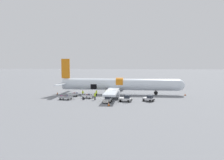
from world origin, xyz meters
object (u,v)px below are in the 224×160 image
at_px(baggage_tug_lead, 107,100).
at_px(suitcase_on_tarmac_upright, 83,99).
at_px(baggage_tug_mid, 149,99).
at_px(ground_crew_driver, 96,93).
at_px(airplane, 118,85).
at_px(baggage_cart_queued, 74,95).
at_px(baggage_cart_empty, 66,98).
at_px(baggage_tug_rear, 126,99).
at_px(baggage_cart_loading, 88,96).
at_px(ground_crew_loader_a, 95,96).
at_px(ground_crew_supervisor, 83,93).
at_px(ground_crew_loader_b, 106,93).

height_order(baggage_tug_lead, suitcase_on_tarmac_upright, baggage_tug_lead).
bearing_deg(baggage_tug_mid, ground_crew_driver, 157.86).
height_order(airplane, baggage_cart_queued, airplane).
distance_m(baggage_cart_empty, ground_crew_driver, 8.45).
bearing_deg(baggage_tug_rear, baggage_cart_loading, 159.09).
bearing_deg(suitcase_on_tarmac_upright, ground_crew_loader_a, -0.04).
bearing_deg(airplane, ground_crew_supervisor, -155.70).
xyz_separation_m(airplane, baggage_cart_empty, (-11.92, -9.61, -2.20)).
bearing_deg(baggage_tug_lead, suitcase_on_tarmac_upright, 153.36).
bearing_deg(baggage_cart_loading, ground_crew_loader_b, 33.63).
xyz_separation_m(baggage_tug_lead, baggage_cart_queued, (-9.95, 7.44, -0.17)).
xyz_separation_m(baggage_tug_lead, ground_crew_loader_b, (-1.41, 8.29, 0.25)).
bearing_deg(baggage_cart_loading, baggage_tug_rear, -20.91).
bearing_deg(suitcase_on_tarmac_upright, baggage_cart_queued, 130.91).
distance_m(baggage_tug_lead, baggage_cart_empty, 10.94).
distance_m(baggage_cart_loading, suitcase_on_tarmac_upright, 2.51).
height_order(baggage_cart_queued, ground_crew_supervisor, ground_crew_supervisor).
distance_m(airplane, ground_crew_driver, 7.10).
xyz_separation_m(ground_crew_loader_b, suitcase_on_tarmac_upright, (-4.79, -5.18, -0.65)).
bearing_deg(ground_crew_supervisor, baggage_cart_queued, -157.18).
distance_m(baggage_cart_empty, ground_crew_loader_b, 10.63).
bearing_deg(baggage_tug_rear, ground_crew_loader_b, 130.26).
bearing_deg(ground_crew_supervisor, ground_crew_loader_b, -0.83).
bearing_deg(baggage_cart_empty, ground_crew_loader_a, 1.95).
height_order(airplane, baggage_tug_mid, airplane).
height_order(baggage_tug_lead, baggage_tug_rear, baggage_tug_lead).
height_order(baggage_tug_rear, ground_crew_loader_a, ground_crew_loader_a).
bearing_deg(baggage_tug_lead, ground_crew_supervisor, 132.61).
distance_m(baggage_tug_rear, baggage_cart_empty, 14.62).
height_order(baggage_tug_lead, ground_crew_loader_a, ground_crew_loader_a).
bearing_deg(baggage_cart_queued, ground_crew_loader_a, -33.42).
bearing_deg(baggage_cart_loading, ground_crew_supervisor, 126.88).
height_order(baggage_cart_loading, baggage_cart_queued, baggage_cart_queued).
distance_m(ground_crew_loader_b, suitcase_on_tarmac_upright, 7.08).
distance_m(airplane, suitcase_on_tarmac_upright, 12.29).
bearing_deg(baggage_cart_loading, ground_crew_driver, 59.69).
relative_size(airplane, baggage_cart_loading, 9.82).
distance_m(baggage_cart_queued, ground_crew_loader_b, 8.59).
bearing_deg(ground_crew_loader_b, baggage_tug_lead, -80.32).
xyz_separation_m(baggage_cart_empty, ground_crew_driver, (6.55, 5.33, 0.42)).
relative_size(ground_crew_loader_a, ground_crew_supervisor, 1.18).
xyz_separation_m(ground_crew_loader_a, ground_crew_loader_b, (1.98, 5.18, -0.05)).
bearing_deg(ground_crew_driver, suitcase_on_tarmac_upright, -113.36).
distance_m(baggage_tug_lead, baggage_cart_loading, 7.85).
height_order(baggage_cart_empty, ground_crew_driver, ground_crew_driver).
height_order(baggage_tug_mid, baggage_cart_empty, baggage_tug_mid).
bearing_deg(ground_crew_loader_a, ground_crew_loader_b, 69.06).
distance_m(baggage_tug_mid, baggage_cart_queued, 19.79).
bearing_deg(airplane, baggage_tug_mid, -50.75).
xyz_separation_m(baggage_tug_mid, ground_crew_supervisor, (-17.00, 5.59, 0.20)).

